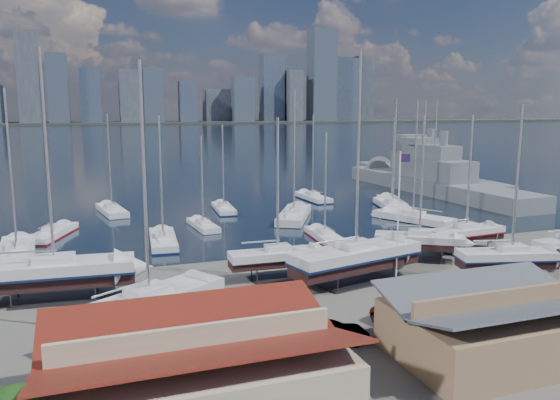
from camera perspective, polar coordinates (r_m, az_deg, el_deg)
name	(u,v)px	position (r m, az deg, el deg)	size (l,w,h in m)	color
ground	(366,279)	(48.83, 8.99, -8.15)	(1400.00, 1400.00, 0.00)	#605E59
water	(124,134)	(351.81, -16.02, 6.61)	(1400.00, 600.00, 0.40)	#1A283D
far_shore	(107,123)	(611.34, -17.65, 7.68)	(1400.00, 80.00, 2.20)	#2D332D
skyline	(97,86)	(605.21, -18.57, 11.22)	(639.14, 43.80, 107.69)	#475166
shed_red	(197,366)	(28.03, -8.64, -16.75)	(14.70, 9.45, 4.51)	#BFB293
shed_grey	(496,322)	(35.74, 21.68, -11.72)	(12.60, 8.40, 4.17)	#8C6B4C
sailboat_cradle_0	(55,273)	(45.83, -22.47, -7.02)	(12.23, 4.31, 19.15)	#2D2D33
sailboat_cradle_1	(149,305)	(36.83, -13.50, -10.66)	(10.90, 8.51, 17.61)	#2D2D33
sailboat_cradle_2	(278,257)	(47.77, -0.23, -5.96)	(8.58, 2.70, 14.02)	#2D2D33
sailboat_cradle_3	(356,257)	(47.03, 7.93, -5.95)	(12.66, 6.09, 19.44)	#2D2D33
sailboat_cradle_4	(419,240)	(55.32, 14.35, -4.12)	(8.48, 6.63, 14.10)	#2D2D33
sailboat_cradle_5	(512,258)	(51.38, 23.04, -5.57)	(9.65, 4.89, 15.09)	#2D2D33
sailboat_cradle_6	(466,233)	(59.88, 18.87, -3.31)	(8.85, 3.20, 14.16)	#2D2D33
sailboat_moored_0	(17,254)	(61.04, -25.75, -5.12)	(4.12, 11.89, 17.47)	black
sailboat_moored_1	(53,234)	(68.90, -22.66, -3.34)	(5.69, 9.64, 13.93)	black
sailboat_moored_2	(112,212)	(81.26, -17.16, -1.17)	(4.29, 10.13, 14.82)	black
sailboat_moored_3	(163,242)	(61.55, -12.11, -4.27)	(3.58, 10.05, 14.74)	black
sailboat_moored_4	(203,226)	(68.81, -8.04, -2.70)	(2.85, 8.11, 12.02)	black
sailboat_moored_5	(224,209)	(79.90, -5.90, -0.98)	(3.15, 8.95, 13.13)	black
sailboat_moored_6	(325,237)	(62.51, 4.69, -3.88)	(3.10, 8.69, 12.73)	black
sailboat_moored_7	(294,217)	(73.64, 1.48, -1.81)	(8.69, 12.13, 18.10)	black
sailboat_moored_8	(313,198)	(89.52, 3.42, 0.17)	(3.11, 9.84, 14.55)	black
sailboat_moored_9	(413,219)	(74.28, 13.72, -1.98)	(7.37, 11.28, 16.60)	black
sailboat_moored_10	(393,208)	(82.67, 11.70, -0.78)	(6.00, 11.85, 17.07)	black
sailboat_moored_11	(391,203)	(87.09, 11.57, -0.27)	(5.18, 9.76, 14.06)	black
naval_ship_east	(433,183)	(101.14, 15.70, 1.67)	(8.79, 46.55, 18.17)	slate
naval_ship_west	(422,176)	(112.32, 14.65, 2.45)	(9.78, 46.35, 18.14)	slate
car_a	(271,322)	(37.26, -0.98, -12.58)	(1.60, 3.97, 1.35)	gray
car_b	(333,334)	(35.31, 5.60, -13.79)	(1.58, 4.53, 1.49)	gray
car_c	(405,319)	(38.50, 12.96, -12.04)	(2.34, 5.08, 1.41)	gray
car_d	(503,303)	(43.73, 22.28, -9.97)	(1.80, 4.42, 1.28)	gray
flagpole	(399,208)	(47.15, 12.35, -0.85)	(0.99, 0.12, 11.21)	white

